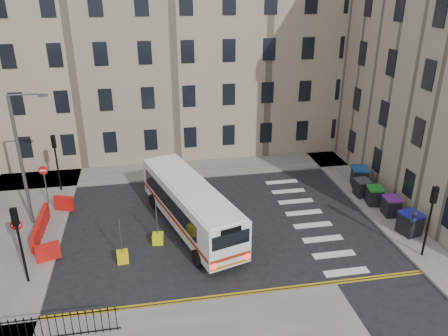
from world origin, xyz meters
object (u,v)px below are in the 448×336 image
object	(u,v)px
wheelie_bin_c	(374,196)
wheelie_bin_d	(362,188)
bus	(190,204)
bollard_yellow	(123,257)
pedestrian	(412,225)
bollard_chevron	(158,238)
wheelie_bin_a	(410,223)
streetlamp	(21,160)
wheelie_bin_b	(391,206)
wheelie_bin_e	(359,176)

from	to	relation	value
wheelie_bin_c	wheelie_bin_d	world-z (taller)	wheelie_bin_c
bus	bollard_yellow	bearing A→B (deg)	-161.28
pedestrian	bollard_chevron	bearing A→B (deg)	-41.36
wheelie_bin_c	pedestrian	distance (m)	4.32
wheelie_bin_a	pedestrian	world-z (taller)	pedestrian
streetlamp	bollard_yellow	distance (m)	8.49
wheelie_bin_b	wheelie_bin_d	size ratio (longest dim) A/B	1.02
bollard_yellow	wheelie_bin_c	bearing A→B (deg)	11.85
bollard_chevron	wheelie_bin_e	bearing A→B (deg)	18.07
bus	bollard_chevron	size ratio (longest dim) A/B	17.82
wheelie_bin_d	wheelie_bin_e	world-z (taller)	wheelie_bin_e
streetlamp	wheelie_bin_d	world-z (taller)	streetlamp
streetlamp	pedestrian	size ratio (longest dim) A/B	4.69
streetlamp	bollard_yellow	world-z (taller)	streetlamp
wheelie_bin_a	wheelie_bin_b	world-z (taller)	wheelie_bin_a
wheelie_bin_b	wheelie_bin_c	bearing A→B (deg)	107.71
bus	wheelie_bin_b	size ratio (longest dim) A/B	8.84
bus	wheelie_bin_a	distance (m)	13.00
wheelie_bin_d	bollard_chevron	xyz separation A→B (m)	(-14.16, -3.25, -0.45)
wheelie_bin_a	bollard_yellow	bearing A→B (deg)	163.13
wheelie_bin_e	streetlamp	bearing A→B (deg)	-159.39
bus	pedestrian	distance (m)	12.90
streetlamp	wheelie_bin_c	xyz separation A→B (m)	(21.89, -1.54, -3.57)
streetlamp	bollard_chevron	world-z (taller)	streetlamp
streetlamp	wheelie_bin_e	size ratio (longest dim) A/B	5.24
wheelie_bin_e	bollard_chevron	distance (m)	15.48
wheelie_bin_c	bollard_chevron	xyz separation A→B (m)	(-14.38, -1.95, -0.46)
wheelie_bin_e	bollard_yellow	distance (m)	17.80
wheelie_bin_d	pedestrian	bearing A→B (deg)	-86.73
bollard_yellow	bollard_chevron	size ratio (longest dim) A/B	1.00
wheelie_bin_b	bus	bearing A→B (deg)	-178.03
streetlamp	bus	world-z (taller)	streetlamp
bus	wheelie_bin_d	world-z (taller)	bus
wheelie_bin_b	bollard_chevron	size ratio (longest dim) A/B	2.02
wheelie_bin_a	wheelie_bin_c	world-z (taller)	wheelie_bin_a
wheelie_bin_c	bollard_yellow	size ratio (longest dim) A/B	2.12
bus	wheelie_bin_b	bearing A→B (deg)	-20.78
wheelie_bin_d	wheelie_bin_e	size ratio (longest dim) A/B	0.76
bus	streetlamp	bearing A→B (deg)	150.69
wheelie_bin_b	wheelie_bin_e	distance (m)	4.41
wheelie_bin_b	bollard_yellow	xyz separation A→B (m)	(-16.63, -1.87, -0.46)
pedestrian	bollard_yellow	size ratio (longest dim) A/B	2.90
wheelie_bin_b	bollard_chevron	xyz separation A→B (m)	(-14.70, -0.39, -0.46)
bollard_chevron	wheelie_bin_d	bearing A→B (deg)	12.91
wheelie_bin_c	bollard_yellow	distance (m)	16.68
bus	wheelie_bin_e	distance (m)	13.17
wheelie_bin_a	wheelie_bin_c	distance (m)	3.78
wheelie_bin_b	wheelie_bin_c	world-z (taller)	wheelie_bin_c
streetlamp	wheelie_bin_c	world-z (taller)	streetlamp
wheelie_bin_c	bollard_chevron	distance (m)	14.52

